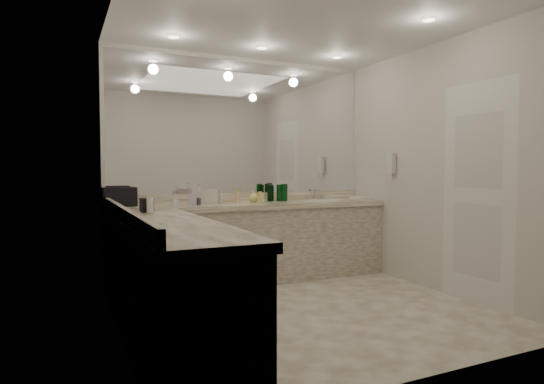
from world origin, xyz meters
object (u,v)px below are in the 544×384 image
soap_bottle_b (193,197)px  soap_bottle_a (198,194)px  soap_bottle_c (253,196)px  cream_cosmetic_case (204,197)px  sink (325,201)px  wall_phone (391,163)px  black_toiletry_bag (119,197)px  hand_towel (361,198)px

soap_bottle_b → soap_bottle_a: bearing=54.8°
soap_bottle_c → cream_cosmetic_case: bearing=-178.5°
sink → soap_bottle_c: bearing=176.5°
sink → wall_phone: bearing=-39.6°
cream_cosmetic_case → soap_bottle_c: size_ratio=1.89×
wall_phone → black_toiletry_bag: wall_phone is taller
cream_cosmetic_case → soap_bottle_a: bearing=151.2°
hand_towel → cream_cosmetic_case: bearing=176.4°
soap_bottle_b → soap_bottle_c: soap_bottle_b is taller
sink → cream_cosmetic_case: size_ratio=1.60×
sink → hand_towel: size_ratio=1.92×
wall_phone → cream_cosmetic_case: size_ratio=0.87×
sink → soap_bottle_a: bearing=177.0°
black_toiletry_bag → soap_bottle_b: 0.74m
soap_bottle_b → hand_towel: bearing=-0.4°
soap_bottle_a → soap_bottle_b: bearing=-125.2°
soap_bottle_a → soap_bottle_c: 0.64m
black_toiletry_bag → soap_bottle_b: (0.73, -0.12, -0.01)m
sink → soap_bottle_b: size_ratio=2.48×
soap_bottle_b → soap_bottle_c: size_ratio=1.22×
wall_phone → soap_bottle_a: 2.27m
soap_bottle_a → hand_towel: bearing=-4.6°
hand_towel → soap_bottle_c: soap_bottle_c is taller
wall_phone → sink: bearing=140.4°
black_toiletry_bag → hand_towel: 2.89m
sink → soap_bottle_a: size_ratio=1.99×
sink → hand_towel: 0.49m
black_toiletry_bag → soap_bottle_a: soap_bottle_a is taller
hand_towel → soap_bottle_c: (-1.40, 0.14, 0.05)m
soap_bottle_b → soap_bottle_c: 0.76m
black_toiletry_bag → hand_towel: size_ratio=1.45×
cream_cosmetic_case → soap_bottle_c: (0.59, 0.02, -0.01)m
cream_cosmetic_case → sink: bearing=6.5°
soap_bottle_a → black_toiletry_bag: bearing=-178.0°
soap_bottle_a → soap_bottle_c: size_ratio=1.52×
sink → black_toiletry_bag: black_toiletry_bag is taller
black_toiletry_bag → cream_cosmetic_case: black_toiletry_bag is taller
hand_towel → soap_bottle_a: soap_bottle_a is taller
wall_phone → soap_bottle_c: bearing=160.0°
black_toiletry_bag → soap_bottle_c: bearing=0.1°
hand_towel → soap_bottle_b: bearing=179.6°
sink → cream_cosmetic_case: (-1.51, 0.04, 0.08)m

